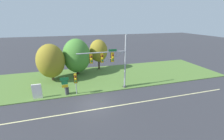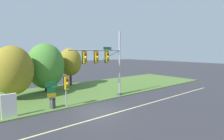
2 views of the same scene
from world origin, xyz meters
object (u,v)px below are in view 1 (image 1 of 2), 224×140
(tree_behind_signpost, at_px, (99,51))
(traffic_signal_mast, at_px, (111,60))
(tree_left_of_mast, at_px, (77,56))
(info_kiosk, at_px, (37,91))
(pedestrian_signal_near_kerb, at_px, (76,80))
(trash_bin, at_px, (67,91))
(tree_nearest_road, at_px, (51,61))
(route_sign_post, at_px, (65,84))

(tree_behind_signpost, bearing_deg, traffic_signal_mast, -90.63)
(tree_behind_signpost, bearing_deg, tree_left_of_mast, -159.29)
(traffic_signal_mast, distance_m, info_kiosk, 10.15)
(traffic_signal_mast, xyz_separation_m, tree_left_of_mast, (-4.13, 7.73, -0.90))
(pedestrian_signal_near_kerb, height_order, tree_left_of_mast, tree_left_of_mast)
(traffic_signal_mast, relative_size, trash_bin, 8.13)
(pedestrian_signal_near_kerb, relative_size, tree_nearest_road, 0.50)
(pedestrian_signal_near_kerb, bearing_deg, tree_nearest_road, 118.63)
(tree_nearest_road, xyz_separation_m, tree_left_of_mast, (4.12, 1.77, 0.16))
(traffic_signal_mast, distance_m, route_sign_post, 6.75)
(tree_nearest_road, height_order, info_kiosk, tree_nearest_road)
(info_kiosk, height_order, trash_bin, info_kiosk)
(pedestrian_signal_near_kerb, distance_m, route_sign_post, 1.45)
(traffic_signal_mast, height_order, tree_left_of_mast, traffic_signal_mast)
(tree_left_of_mast, xyz_separation_m, tree_behind_signpost, (4.24, 1.60, 0.33))
(route_sign_post, height_order, info_kiosk, route_sign_post)
(info_kiosk, bearing_deg, tree_behind_signpost, 43.69)
(info_kiosk, bearing_deg, route_sign_post, -3.24)
(traffic_signal_mast, relative_size, pedestrian_signal_near_kerb, 2.56)
(tree_left_of_mast, bearing_deg, tree_behind_signpost, 20.71)
(tree_nearest_road, xyz_separation_m, info_kiosk, (-1.34, -5.89, -2.25))
(tree_behind_signpost, height_order, trash_bin, tree_behind_signpost)
(tree_behind_signpost, bearing_deg, tree_nearest_road, -158.01)
(tree_nearest_road, bearing_deg, tree_behind_signpost, 21.99)
(tree_nearest_road, distance_m, tree_behind_signpost, 9.03)
(tree_left_of_mast, height_order, info_kiosk, tree_left_of_mast)
(tree_behind_signpost, relative_size, trash_bin, 6.27)
(traffic_signal_mast, relative_size, info_kiosk, 3.98)
(tree_behind_signpost, bearing_deg, trash_bin, -124.13)
(pedestrian_signal_near_kerb, xyz_separation_m, tree_left_of_mast, (0.73, 7.99, 1.24))
(pedestrian_signal_near_kerb, height_order, info_kiosk, pedestrian_signal_near_kerb)
(trash_bin, bearing_deg, pedestrian_signal_near_kerb, -21.98)
(traffic_signal_mast, distance_m, tree_nearest_road, 10.24)
(traffic_signal_mast, relative_size, tree_left_of_mast, 1.19)
(route_sign_post, distance_m, tree_nearest_road, 6.58)
(info_kiosk, bearing_deg, traffic_signal_mast, -0.38)
(route_sign_post, height_order, tree_nearest_road, tree_nearest_road)
(pedestrian_signal_near_kerb, distance_m, tree_behind_signpost, 10.91)
(tree_nearest_road, height_order, tree_behind_signpost, tree_nearest_road)
(tree_left_of_mast, bearing_deg, info_kiosk, -125.48)
(tree_nearest_road, distance_m, trash_bin, 6.71)
(route_sign_post, distance_m, trash_bin, 1.28)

